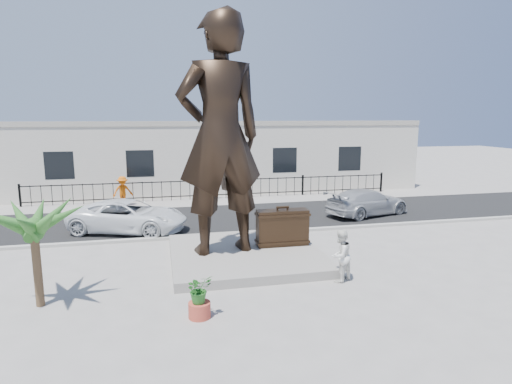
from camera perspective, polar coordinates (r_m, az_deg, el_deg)
ground at (r=14.15m, az=1.82°, el=-10.62°), size 100.00×100.00×0.00m
street at (r=21.66m, az=-3.51°, el=-3.26°), size 40.00×7.00×0.01m
curb at (r=18.31m, az=-1.73°, el=-5.57°), size 40.00×0.25×0.12m
far_sidewalk at (r=25.52m, az=-4.96°, el=-1.21°), size 40.00×2.50×0.02m
plinth at (r=15.37m, az=-1.42°, el=-8.31°), size 5.20×5.20×0.30m
fence at (r=26.20m, az=-5.22°, el=0.39°), size 22.00×0.10×1.20m
building at (r=30.12m, az=-6.33°, el=4.71°), size 28.00×7.00×4.40m
statue at (r=14.59m, az=-4.83°, el=7.51°), size 3.24×2.41×8.11m
suitcase at (r=15.79m, az=3.53°, el=-4.75°), size 1.89×0.62×1.33m
tourist at (r=13.39m, az=11.20°, el=-8.33°), size 1.00×0.94×1.63m
car_white at (r=19.46m, az=-16.64°, el=-3.08°), size 5.51×3.90×1.40m
car_silver at (r=22.56m, az=14.65°, el=-1.29°), size 4.93×3.15×1.33m
worker at (r=25.01m, az=-17.34°, el=0.10°), size 1.22×0.92×1.68m
palm_tree at (r=13.18m, az=-26.76°, el=-13.36°), size 1.80×1.80×3.20m
planter at (r=11.23m, az=-7.54°, el=-15.32°), size 0.56×0.56×0.40m
shrub at (r=11.00m, az=-7.61°, el=-12.70°), size 0.81×0.77×0.72m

